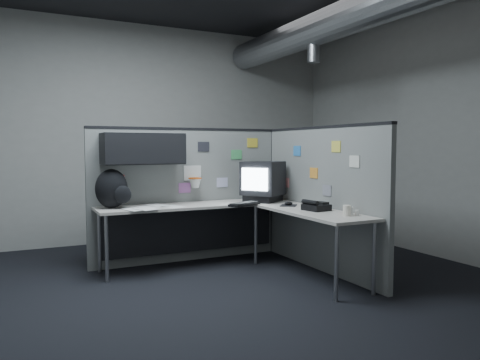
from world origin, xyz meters
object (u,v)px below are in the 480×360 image
desk (226,216)px  backpack (113,189)px  keyboard (244,204)px  phone (316,206)px  monitor (263,181)px

desk → backpack: 1.29m
keyboard → phone: (0.49, -0.70, 0.03)m
keyboard → backpack: backpack is taller
phone → backpack: bearing=151.0°
keyboard → phone: size_ratio=1.61×
desk → backpack: bearing=164.9°
backpack → monitor: bearing=-25.4°
keyboard → backpack: (-1.40, 0.41, 0.19)m
keyboard → phone: bearing=-34.7°
keyboard → backpack: bearing=-175.9°
monitor → backpack: bearing=-174.9°
backpack → keyboard: bearing=-37.1°
monitor → keyboard: (-0.39, -0.26, -0.24)m
desk → phone: phone is taller
backpack → phone: bearing=-51.3°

